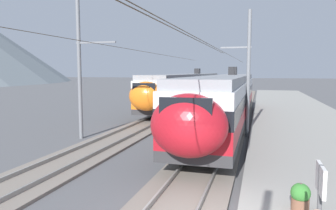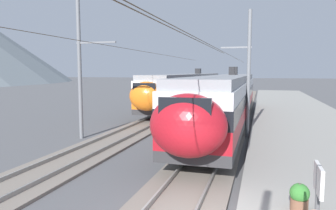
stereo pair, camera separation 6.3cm
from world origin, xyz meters
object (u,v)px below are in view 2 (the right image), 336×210
platform_sign (318,199)px  potted_plant_platform_edge (299,196)px  train_far_track (190,87)px  catenary_mast_mid (247,72)px  catenary_mast_far_side (82,68)px  train_near_platform (227,97)px

platform_sign → potted_plant_platform_edge: (3.25, -0.11, -1.22)m
train_far_track → catenary_mast_mid: (-17.09, -7.43, 1.88)m
catenary_mast_mid → potted_plant_platform_edge: catenary_mast_mid is taller
catenary_mast_mid → catenary_mast_far_side: 10.17m
train_far_track → potted_plant_platform_edge: train_far_track is taller
catenary_mast_mid → potted_plant_platform_edge: (-11.43, -1.99, -3.38)m
train_far_track → potted_plant_platform_edge: bearing=-161.7°
potted_plant_platform_edge → train_near_platform: bearing=13.4°
train_far_track → catenary_mast_mid: size_ratio=0.66×
train_near_platform → catenary_mast_mid: bearing=-155.2°
train_near_platform → catenary_mast_mid: size_ratio=0.58×
catenary_mast_far_side → potted_plant_platform_edge: (-7.94, -11.55, -3.64)m
train_far_track → platform_sign: size_ratio=14.28×
train_near_platform → train_far_track: (13.89, 5.95, 0.00)m
train_near_platform → platform_sign: size_ratio=12.52×
train_near_platform → potted_plant_platform_edge: bearing=-166.6°
catenary_mast_far_side → train_far_track: bearing=-5.9°
train_near_platform → catenary_mast_mid: 4.01m
train_near_platform → potted_plant_platform_edge: (-14.64, -3.48, -1.49)m
train_near_platform → potted_plant_platform_edge: 15.12m
train_near_platform → train_far_track: size_ratio=0.88×
train_near_platform → potted_plant_platform_edge: train_near_platform is taller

